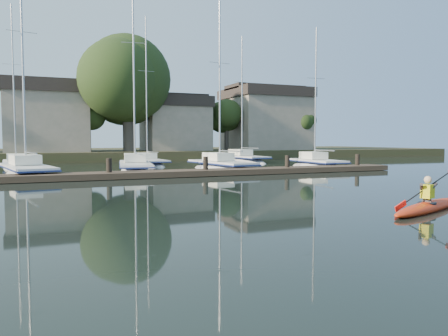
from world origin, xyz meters
name	(u,v)px	position (x,y,z in m)	size (l,w,h in m)	color
ground	(270,213)	(0.00, 0.00, 0.00)	(160.00, 160.00, 0.00)	black
kayak	(429,205)	(4.93, -1.62, 0.19)	(4.83, 2.43, 1.58)	red
dock	(159,174)	(0.00, 14.00, 0.20)	(34.00, 2.00, 1.80)	#473729
sailboat_1	(27,179)	(-7.49, 17.82, -0.21)	(4.11, 9.71, 15.44)	silver
sailboat_2	(135,174)	(-0.44, 19.26, -0.20)	(3.70, 9.74, 15.74)	silver
sailboat_3	(221,173)	(5.84, 18.28, -0.21)	(3.36, 8.83, 13.88)	silver
sailboat_4	(316,170)	(14.02, 17.85, -0.20)	(2.57, 7.53, 12.65)	silver
sailboat_5	(16,170)	(-8.51, 26.39, -0.18)	(2.57, 8.65, 14.12)	silver
sailboat_6	(148,167)	(2.14, 26.51, -0.17)	(2.34, 9.07, 14.29)	silver
sailboat_7	(243,164)	(12.05, 27.66, -0.21)	(2.98, 8.77, 13.88)	silver
shore	(117,131)	(1.61, 40.29, 3.23)	(90.00, 25.25, 12.75)	#2E371B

